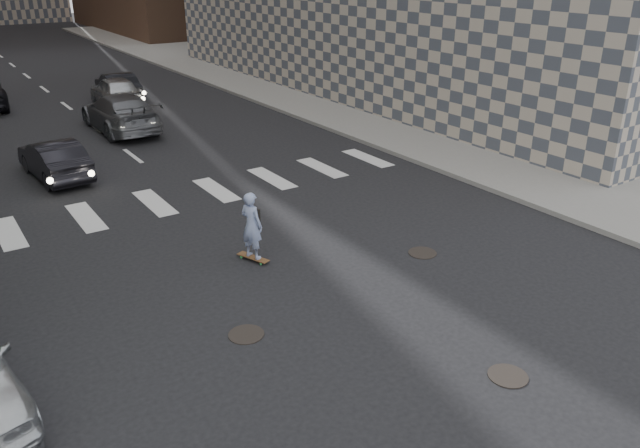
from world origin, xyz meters
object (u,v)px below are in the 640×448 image
at_px(traffic_car_a, 54,159).
at_px(traffic_car_d, 116,91).
at_px(traffic_car_b, 120,113).
at_px(traffic_car_e, 118,86).
at_px(skateboarder, 252,226).

xyz_separation_m(traffic_car_a, traffic_car_d, (4.99, 9.74, 0.08)).
relative_size(traffic_car_b, traffic_car_e, 1.29).
bearing_deg(skateboarder, traffic_car_a, 85.15).
height_order(traffic_car_b, traffic_car_e, traffic_car_b).
relative_size(skateboarder, traffic_car_a, 0.45).
distance_m(traffic_car_b, traffic_car_d, 5.09).
relative_size(traffic_car_d, traffic_car_e, 1.03).
relative_size(traffic_car_b, traffic_car_d, 1.25).
bearing_deg(traffic_car_a, skateboarder, 100.59).
distance_m(skateboarder, traffic_car_b, 13.89).
bearing_deg(traffic_car_b, skateboarder, 84.72).
height_order(skateboarder, traffic_car_a, skateboarder).
distance_m(skateboarder, traffic_car_e, 20.24).
distance_m(skateboarder, traffic_car_d, 18.93).
bearing_deg(traffic_car_e, traffic_car_b, 76.42).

